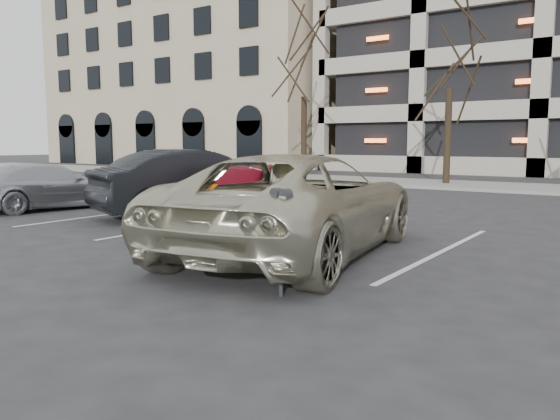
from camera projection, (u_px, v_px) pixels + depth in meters
The scene contains 11 objects.
ground at pixel (293, 267), 7.93m from camera, with size 140.00×140.00×0.00m, color #28282B.
sidewalk at pixel (523, 188), 20.94m from camera, with size 80.00×4.00×0.12m, color gray.
stall_lines at pixel (299, 235), 10.59m from camera, with size 16.90×5.20×0.00m.
office_building at pixel (215, 76), 47.25m from camera, with size 26.00×16.20×15.00m.
tree_a at pixel (304, 45), 25.83m from camera, with size 3.88×3.88×8.83m.
tree_b at pixel (452, 26), 21.85m from camera, with size 3.91×3.91×8.89m.
parking_meter at pixel (281, 216), 6.33m from camera, with size 0.34×0.19×1.25m.
suv_silver at pixel (298, 204), 8.85m from camera, with size 3.62×6.20×1.63m.
car_red at pixel (266, 191), 12.39m from camera, with size 1.67×4.15×1.41m, color maroon.
car_dark at pixel (195, 182), 13.48m from camera, with size 1.73×4.95×1.63m, color black.
car_silver at pixel (50, 186), 14.78m from camera, with size 1.73×4.25×1.23m, color #AFB2B7.
Camera 1 is at (4.28, -6.48, 1.81)m, focal length 35.00 mm.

